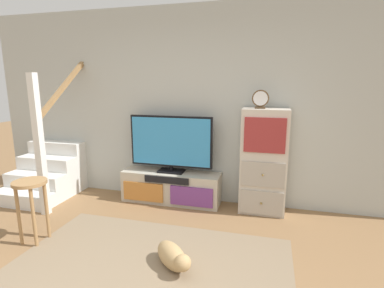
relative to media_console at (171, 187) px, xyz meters
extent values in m
cube|color=#B2B7B2|center=(0.30, 0.27, 1.13)|extent=(6.40, 0.12, 2.70)
cube|color=#847056|center=(0.30, -1.59, -0.21)|extent=(2.60, 1.80, 0.01)
cube|color=#BCB29E|center=(0.00, 0.01, 0.00)|extent=(1.40, 0.36, 0.44)
cube|color=#BC7533|center=(-0.35, -0.18, -0.04)|extent=(0.59, 0.02, 0.26)
cube|color=#70387F|center=(0.35, -0.18, -0.04)|extent=(0.59, 0.02, 0.26)
cube|color=black|center=(0.00, -0.18, 0.17)|extent=(0.63, 0.02, 0.09)
cube|color=black|center=(0.00, 0.03, 0.23)|extent=(0.36, 0.22, 0.02)
cylinder|color=black|center=(0.00, 0.03, 0.27)|extent=(0.05, 0.05, 0.06)
cube|color=black|center=(0.00, 0.03, 0.66)|extent=(1.17, 0.05, 0.71)
cube|color=#338CCC|center=(0.00, 0.00, 0.66)|extent=(1.12, 0.01, 0.66)
cube|color=beige|center=(1.26, 0.02, 0.46)|extent=(0.58, 0.34, 1.36)
cube|color=#ADA497|center=(1.26, -0.16, -0.03)|extent=(0.53, 0.02, 0.32)
sphere|color=olive|center=(1.26, -0.18, -0.03)|extent=(0.03, 0.03, 0.03)
cube|color=#ADA497|center=(1.26, -0.16, 0.34)|extent=(0.53, 0.02, 0.32)
sphere|color=olive|center=(1.26, -0.18, 0.34)|extent=(0.03, 0.03, 0.03)
cube|color=maroon|center=(1.26, -0.16, 0.84)|extent=(0.49, 0.02, 0.43)
cube|color=#4C3823|center=(1.19, 0.00, 1.16)|extent=(0.12, 0.08, 0.02)
cylinder|color=brown|center=(1.19, 0.00, 1.27)|extent=(0.21, 0.04, 0.21)
cylinder|color=silver|center=(1.19, -0.03, 1.27)|extent=(0.18, 0.01, 0.18)
cube|color=white|center=(-1.95, -0.66, -0.13)|extent=(0.90, 0.26, 0.19)
cube|color=white|center=(-1.95, -0.40, -0.03)|extent=(0.90, 0.26, 0.38)
cube|color=white|center=(-1.95, -0.14, 0.06)|extent=(0.90, 0.26, 0.57)
cube|color=white|center=(-1.95, 0.12, 0.16)|extent=(0.90, 0.26, 0.76)
cube|color=white|center=(-1.95, 0.38, 0.25)|extent=(0.90, 0.26, 0.95)
cube|color=white|center=(-1.45, -0.79, 0.68)|extent=(0.09, 0.09, 1.80)
cube|color=#9E7547|center=(-1.45, -0.14, 1.48)|extent=(0.06, 1.33, 0.99)
cylinder|color=#A37A4C|center=(-1.16, -1.49, 0.10)|extent=(0.04, 0.04, 0.65)
cylinder|color=#A37A4C|center=(-0.98, -1.49, 0.10)|extent=(0.04, 0.04, 0.65)
cylinder|color=#A37A4C|center=(-1.16, -1.30, 0.10)|extent=(0.04, 0.04, 0.65)
cylinder|color=#A37A4C|center=(-0.98, -1.30, 0.10)|extent=(0.04, 0.04, 0.65)
cylinder|color=#A37A4C|center=(-1.07, -1.39, 0.44)|extent=(0.34, 0.34, 0.03)
ellipsoid|color=tan|center=(0.50, -1.44, -0.11)|extent=(0.46, 0.45, 0.22)
sphere|color=tan|center=(0.65, -1.59, -0.07)|extent=(0.15, 0.15, 0.15)
cylinder|color=tan|center=(0.35, -1.30, -0.14)|extent=(0.10, 0.10, 0.16)
camera|label=1|loc=(1.32, -3.79, 1.47)|focal=27.72mm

